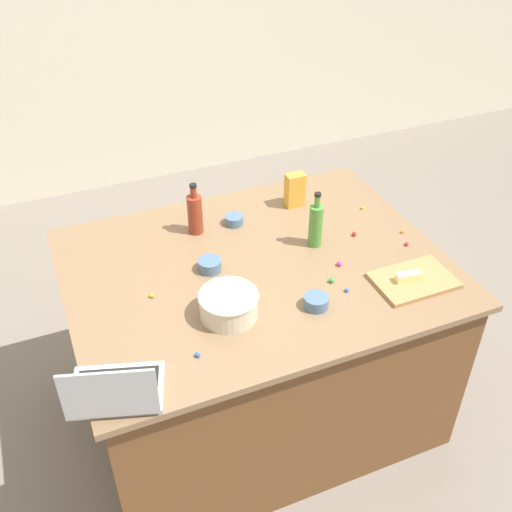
{
  "coord_description": "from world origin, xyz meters",
  "views": [
    {
      "loc": [
        -0.78,
        -1.89,
        2.47
      ],
      "look_at": [
        0.0,
        0.0,
        0.95
      ],
      "focal_mm": 42.12,
      "sensor_mm": 36.0,
      "label": 1
    }
  ],
  "objects": [
    {
      "name": "ramekin_small",
      "position": [
        -0.19,
        0.05,
        0.92
      ],
      "size": [
        0.1,
        0.1,
        0.05
      ],
      "primitive_type": "cylinder",
      "color": "slate",
      "rests_on": "island_counter"
    },
    {
      "name": "candy_1",
      "position": [
        0.66,
        0.22,
        0.91
      ],
      "size": [
        0.01,
        0.01,
        0.01
      ],
      "primitive_type": "sphere",
      "color": "yellow",
      "rests_on": "island_counter"
    },
    {
      "name": "laptop",
      "position": [
        -0.71,
        -0.5,
        0.95
      ],
      "size": [
        0.36,
        0.31,
        0.22
      ],
      "color": "#B7B7BC",
      "rests_on": "island_counter"
    },
    {
      "name": "ramekin_wide",
      "position": [
        0.03,
        0.34,
        0.92
      ],
      "size": [
        0.09,
        0.09,
        0.04
      ],
      "primitive_type": "cylinder",
      "color": "slate",
      "rests_on": "island_counter"
    },
    {
      "name": "candy_3",
      "position": [
        0.27,
        -0.3,
        0.91
      ],
      "size": [
        0.02,
        0.02,
        0.02
      ],
      "primitive_type": "sphere",
      "color": "blue",
      "rests_on": "island_counter"
    },
    {
      "name": "candy_2",
      "position": [
        -0.47,
        -0.03,
        0.91
      ],
      "size": [
        0.02,
        0.02,
        0.02
      ],
      "primitive_type": "sphere",
      "color": "yellow",
      "rests_on": "island_counter"
    },
    {
      "name": "ramekin_medium",
      "position": [
        0.12,
        -0.34,
        0.92
      ],
      "size": [
        0.1,
        0.1,
        0.05
      ],
      "primitive_type": "cylinder",
      "color": "slate",
      "rests_on": "island_counter"
    },
    {
      "name": "butter_stick_left",
      "position": [
        0.53,
        -0.35,
        0.94
      ],
      "size": [
        0.11,
        0.05,
        0.04
      ],
      "primitive_type": "cube",
      "rotation": [
        0.0,
        0.0,
        -0.15
      ],
      "color": "#F4E58C",
      "rests_on": "cutting_board"
    },
    {
      "name": "island_counter",
      "position": [
        0.0,
        0.0,
        0.45
      ],
      "size": [
        1.61,
        1.23,
        0.9
      ],
      "color": "brown",
      "rests_on": "ground"
    },
    {
      "name": "candy_0",
      "position": [
        0.68,
        -0.13,
        0.91
      ],
      "size": [
        0.02,
        0.02,
        0.02
      ],
      "primitive_type": "sphere",
      "color": "red",
      "rests_on": "island_counter"
    },
    {
      "name": "wall_back",
      "position": [
        0.0,
        2.58,
        1.3
      ],
      "size": [
        8.0,
        0.1,
        2.6
      ],
      "primitive_type": "cube",
      "color": "beige",
      "rests_on": "ground"
    },
    {
      "name": "bottle_soy",
      "position": [
        -0.16,
        0.34,
        1.0
      ],
      "size": [
        0.07,
        0.07,
        0.25
      ],
      "color": "maroon",
      "rests_on": "island_counter"
    },
    {
      "name": "ground_plane",
      "position": [
        0.0,
        0.0,
        0.0
      ],
      "size": [
        12.0,
        12.0,
        0.0
      ],
      "primitive_type": "plane",
      "color": "slate"
    },
    {
      "name": "candy_8",
      "position": [
        0.5,
        0.03,
        0.91
      ],
      "size": [
        0.02,
        0.02,
        0.02
      ],
      "primitive_type": "sphere",
      "color": "red",
      "rests_on": "island_counter"
    },
    {
      "name": "candy_6",
      "position": [
        -0.4,
        -0.41,
        0.91
      ],
      "size": [
        0.02,
        0.02,
        0.02
      ],
      "primitive_type": "sphere",
      "color": "blue",
      "rests_on": "island_counter"
    },
    {
      "name": "bottle_olive",
      "position": [
        0.3,
        0.04,
        1.01
      ],
      "size": [
        0.06,
        0.06,
        0.27
      ],
      "color": "#4C8C38",
      "rests_on": "island_counter"
    },
    {
      "name": "cutting_board",
      "position": [
        0.56,
        -0.35,
        0.91
      ],
      "size": [
        0.33,
        0.23,
        0.02
      ],
      "primitive_type": "cube",
      "color": "#AD7F4C",
      "rests_on": "island_counter"
    },
    {
      "name": "mixing_bowl_large",
      "position": [
        -0.22,
        -0.25,
        0.95
      ],
      "size": [
        0.24,
        0.24,
        0.1
      ],
      "color": "beige",
      "rests_on": "island_counter"
    },
    {
      "name": "candy_bag",
      "position": [
        0.36,
        0.38,
        0.99
      ],
      "size": [
        0.09,
        0.06,
        0.17
      ],
      "primitive_type": "cube",
      "color": "gold",
      "rests_on": "island_counter"
    },
    {
      "name": "candy_5",
      "position": [
        0.33,
        -0.14,
        0.91
      ],
      "size": [
        0.02,
        0.02,
        0.02
      ],
      "primitive_type": "sphere",
      "color": "#CC3399",
      "rests_on": "island_counter"
    },
    {
      "name": "candy_4",
      "position": [
        0.72,
        -0.03,
        0.91
      ],
      "size": [
        0.01,
        0.01,
        0.01
      ],
      "primitive_type": "sphere",
      "color": "orange",
      "rests_on": "island_counter"
    },
    {
      "name": "candy_7",
      "position": [
        0.24,
        -0.23,
        0.91
      ],
      "size": [
        0.02,
        0.02,
        0.02
      ],
      "primitive_type": "sphere",
      "color": "green",
      "rests_on": "island_counter"
    }
  ]
}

